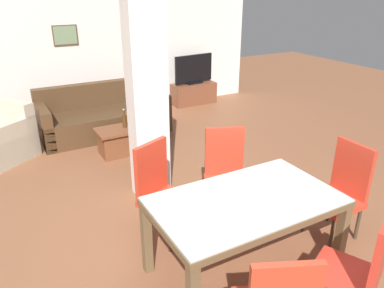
# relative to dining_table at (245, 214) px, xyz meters

# --- Properties ---
(ground_plane) EXTENTS (18.00, 18.00, 0.00)m
(ground_plane) POSITION_rel_dining_table_xyz_m (0.00, 0.00, -0.62)
(ground_plane) COLOR brown
(back_wall) EXTENTS (7.20, 0.09, 2.70)m
(back_wall) POSITION_rel_dining_table_xyz_m (-0.00, 5.12, 0.73)
(back_wall) COLOR white
(back_wall) RESTS_ON ground_plane
(divider_pillar) EXTENTS (0.42, 0.29, 2.70)m
(divider_pillar) POSITION_rel_dining_table_xyz_m (-0.16, 1.73, 0.73)
(divider_pillar) COLOR white
(divider_pillar) RESTS_ON ground_plane
(dining_table) EXTENTS (1.61, 0.95, 0.78)m
(dining_table) POSITION_rel_dining_table_xyz_m (0.00, 0.00, 0.00)
(dining_table) COLOR brown
(dining_table) RESTS_ON ground_plane
(dining_chair_head_right) EXTENTS (0.46, 0.46, 1.01)m
(dining_chair_head_right) POSITION_rel_dining_table_xyz_m (1.22, 0.00, -0.09)
(dining_chair_head_right) COLOR red
(dining_chair_head_right) RESTS_ON ground_plane
(dining_chair_far_left) EXTENTS (0.61, 0.61, 1.01)m
(dining_chair_far_left) POSITION_rel_dining_table_xyz_m (-0.40, 0.90, -0.09)
(dining_chair_far_left) COLOR red
(dining_chair_far_left) RESTS_ON ground_plane
(dining_chair_near_right) EXTENTS (0.61, 0.61, 1.01)m
(dining_chair_near_right) POSITION_rel_dining_table_xyz_m (0.40, -0.87, -0.09)
(dining_chair_near_right) COLOR red
(dining_chair_near_right) RESTS_ON ground_plane
(dining_chair_far_right) EXTENTS (0.61, 0.61, 1.01)m
(dining_chair_far_right) POSITION_rel_dining_table_xyz_m (0.40, 0.89, -0.09)
(dining_chair_far_right) COLOR red
(dining_chair_far_right) RESTS_ON ground_plane
(sofa) EXTENTS (2.18, 0.92, 0.85)m
(sofa) POSITION_rel_dining_table_xyz_m (-0.06, 4.06, -0.33)
(sofa) COLOR #4C331E
(sofa) RESTS_ON ground_plane
(armchair) EXTENTS (1.16, 1.15, 0.84)m
(armchair) POSITION_rel_dining_table_xyz_m (-1.75, 3.76, -0.33)
(armchair) COLOR beige
(armchair) RESTS_ON ground_plane
(coffee_table) EXTENTS (0.80, 0.48, 0.41)m
(coffee_table) POSITION_rel_dining_table_xyz_m (-0.06, 3.06, -0.41)
(coffee_table) COLOR brown
(coffee_table) RESTS_ON ground_plane
(bottle) EXTENTS (0.07, 0.07, 0.29)m
(bottle) POSITION_rel_dining_table_xyz_m (-0.01, 3.09, -0.09)
(bottle) COLOR #4C2D14
(bottle) RESTS_ON coffee_table
(tv_stand) EXTENTS (0.97, 0.40, 0.46)m
(tv_stand) POSITION_rel_dining_table_xyz_m (2.20, 4.84, -0.39)
(tv_stand) COLOR brown
(tv_stand) RESTS_ON ground_plane
(tv_screen) EXTENTS (0.93, 0.24, 0.62)m
(tv_screen) POSITION_rel_dining_table_xyz_m (2.20, 4.84, 0.14)
(tv_screen) COLOR black
(tv_screen) RESTS_ON tv_stand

